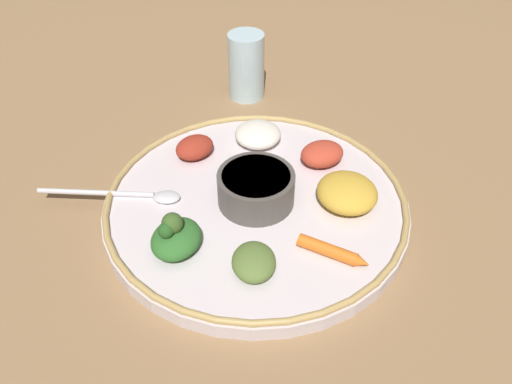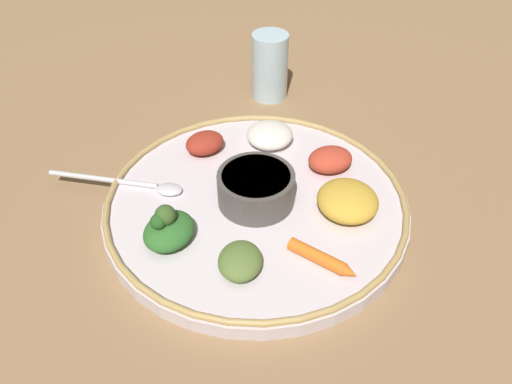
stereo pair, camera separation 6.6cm
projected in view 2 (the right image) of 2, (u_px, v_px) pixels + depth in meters
The scene contains 13 objects.
ground_plane at pixel (256, 212), 0.68m from camera, with size 2.40×2.40×0.00m, color olive.
platter at pixel (256, 207), 0.68m from camera, with size 0.38×0.38×0.02m, color silver.
platter_rim at pixel (256, 199), 0.67m from camera, with size 0.38×0.38×0.01m, color tan.
center_bowl at pixel (256, 187), 0.66m from camera, with size 0.10×0.10×0.04m.
spoon at pixel (136, 183), 0.69m from camera, with size 0.03×0.18×0.01m.
greens_pile at pixel (168, 229), 0.61m from camera, with size 0.08×0.07×0.05m.
carrot_near_spoon at pixel (322, 259), 0.59m from camera, with size 0.05×0.08×0.01m.
mound_lentil_yellow at pixel (347, 203), 0.65m from camera, with size 0.07×0.08×0.03m, color gold.
mound_collards at pixel (236, 260), 0.58m from camera, with size 0.06×0.05×0.02m, color #567033.
mound_beet at pixel (205, 143), 0.74m from camera, with size 0.06×0.04×0.03m, color maroon.
mound_rice_white at pixel (273, 135), 0.76m from camera, with size 0.07×0.07×0.03m, color silver.
mound_berbere_red at pixel (330, 159), 0.71m from camera, with size 0.06×0.05×0.03m, color #B73D28.
drinking_glass at pixel (270, 71), 0.87m from camera, with size 0.06×0.06×0.11m.
Camera 2 is at (-0.49, -0.08, 0.47)m, focal length 37.55 mm.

